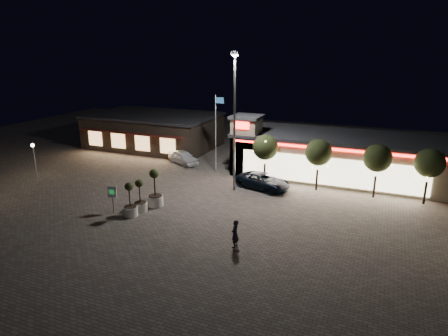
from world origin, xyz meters
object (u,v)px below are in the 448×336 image
at_px(pickup_truck, 263,181).
at_px(white_sedan, 183,157).
at_px(planter_left, 140,202).
at_px(planter_mid, 130,206).
at_px(valet_sign, 112,194).
at_px(pedestrian, 235,234).

relative_size(pickup_truck, white_sedan, 1.20).
height_order(pickup_truck, planter_left, planter_left).
bearing_deg(white_sedan, planter_mid, -140.15).
bearing_deg(valet_sign, white_sedan, 95.46).
height_order(pedestrian, valet_sign, valet_sign).
bearing_deg(planter_mid, planter_left, 77.95).
distance_m(planter_mid, valet_sign, 1.84).
xyz_separation_m(white_sedan, pedestrian, (12.46, -16.20, 0.21)).
bearing_deg(planter_mid, pickup_truck, 52.36).
height_order(pickup_truck, planter_mid, planter_mid).
relative_size(planter_left, planter_mid, 0.98).
height_order(pickup_truck, pedestrian, pedestrian).
relative_size(white_sedan, pedestrian, 2.29).
bearing_deg(planter_left, valet_sign, -153.79).
xyz_separation_m(pickup_truck, planter_left, (-7.48, -8.94, 0.11)).
distance_m(pedestrian, valet_sign, 11.23).
bearing_deg(pickup_truck, valet_sign, 153.21).
bearing_deg(pedestrian, white_sedan, -136.61).
height_order(white_sedan, valet_sign, valet_sign).
distance_m(white_sedan, valet_sign, 14.54).
bearing_deg(pickup_truck, planter_mid, 159.14).
bearing_deg(white_sedan, pickup_truck, -85.09).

